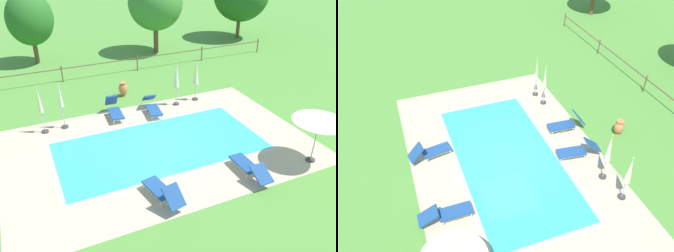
% 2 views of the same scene
% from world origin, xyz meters
% --- Properties ---
extents(ground_plane, '(160.00, 160.00, 0.00)m').
position_xyz_m(ground_plane, '(0.00, 0.00, 0.00)').
color(ground_plane, '#518E38').
extents(pool_deck_paving, '(13.04, 8.46, 0.01)m').
position_xyz_m(pool_deck_paving, '(0.00, 0.00, 0.00)').
color(pool_deck_paving, '#BCAD8E').
rests_on(pool_deck_paving, ground).
extents(swimming_pool_water, '(8.86, 4.28, 0.01)m').
position_xyz_m(swimming_pool_water, '(0.00, 0.00, 0.01)').
color(swimming_pool_water, '#38C6D1').
rests_on(swimming_pool_water, ground).
extents(pool_coping_rim, '(9.34, 4.76, 0.01)m').
position_xyz_m(pool_coping_rim, '(0.00, 0.00, 0.01)').
color(pool_coping_rim, beige).
rests_on(pool_coping_rim, ground).
extents(sun_lounger_north_near_steps, '(0.85, 2.05, 0.85)m').
position_xyz_m(sun_lounger_north_near_steps, '(0.89, 3.05, 0.37)').
color(sun_lounger_north_near_steps, navy).
rests_on(sun_lounger_north_near_steps, ground).
extents(sun_lounger_north_mid, '(0.61, 2.08, 0.71)m').
position_xyz_m(sun_lounger_north_mid, '(2.28, -3.26, 0.35)').
color(sun_lounger_north_mid, navy).
rests_on(sun_lounger_north_mid, ground).
extents(sun_lounger_north_far, '(0.72, 1.87, 1.01)m').
position_xyz_m(sun_lounger_north_far, '(-1.00, 3.46, 0.40)').
color(sun_lounger_north_far, navy).
rests_on(sun_lounger_north_far, ground).
extents(sun_lounger_north_end, '(0.93, 2.01, 0.91)m').
position_xyz_m(sun_lounger_north_end, '(-1.32, -3.22, 0.38)').
color(sun_lounger_north_end, navy).
rests_on(sun_lounger_north_end, ground).
extents(patio_umbrella_open_foreground, '(2.09, 2.09, 2.18)m').
position_xyz_m(patio_umbrella_open_foreground, '(5.13, -3.57, 1.97)').
color(patio_umbrella_open_foreground, '#383838').
rests_on(patio_umbrella_open_foreground, ground).
extents(patio_umbrella_closed_row_west, '(0.32, 0.32, 2.26)m').
position_xyz_m(patio_umbrella_closed_row_west, '(3.67, 3.59, 1.47)').
color(patio_umbrella_closed_row_west, '#383838').
rests_on(patio_umbrella_closed_row_west, ground).
extents(patio_umbrella_closed_row_mid_west, '(0.32, 0.32, 2.39)m').
position_xyz_m(patio_umbrella_closed_row_mid_west, '(2.43, 3.47, 1.56)').
color(patio_umbrella_closed_row_mid_west, '#383838').
rests_on(patio_umbrella_closed_row_mid_west, ground).
extents(patio_umbrella_closed_row_centre, '(0.32, 0.32, 2.34)m').
position_xyz_m(patio_umbrella_closed_row_centre, '(-4.41, 3.31, 1.41)').
color(patio_umbrella_closed_row_centre, '#383838').
rests_on(patio_umbrella_closed_row_centre, ground).
extents(patio_umbrella_closed_row_east, '(0.32, 0.32, 2.32)m').
position_xyz_m(patio_umbrella_closed_row_east, '(-3.49, 3.39, 1.45)').
color(patio_umbrella_closed_row_east, '#383838').
rests_on(patio_umbrella_closed_row_east, ground).
extents(terracotta_urn_near_fence, '(0.50, 0.50, 0.82)m').
position_xyz_m(terracotta_urn_near_fence, '(0.19, 5.72, 0.44)').
color(terracotta_urn_near_fence, '#C67547').
rests_on(terracotta_urn_near_fence, ground).
extents(perimeter_fence, '(24.70, 0.08, 1.05)m').
position_xyz_m(perimeter_fence, '(-0.11, 9.31, 0.72)').
color(perimeter_fence, brown).
rests_on(perimeter_fence, ground).
extents(tree_far_west, '(4.00, 4.00, 5.67)m').
position_xyz_m(tree_far_west, '(5.07, 12.52, 3.68)').
color(tree_far_west, brown).
rests_on(tree_far_west, ground).
extents(tree_centre, '(3.10, 3.10, 4.89)m').
position_xyz_m(tree_centre, '(-3.58, 13.67, 3.09)').
color(tree_centre, brown).
rests_on(tree_centre, ground).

